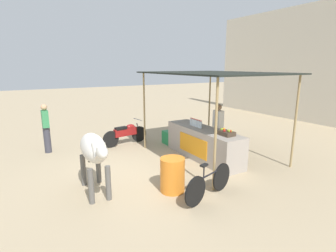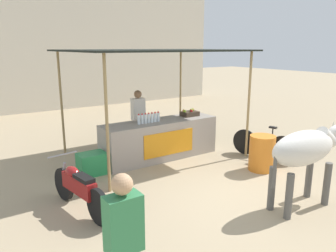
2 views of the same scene
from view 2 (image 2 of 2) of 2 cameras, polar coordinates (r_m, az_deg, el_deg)
The scene contains 12 objects.
ground_plane at distance 6.75m, azimuth 8.90°, elevation -10.52°, with size 60.00×60.00×0.00m, color tan.
building_wall_far at distance 15.49m, azimuth -18.54°, elevation 13.68°, with size 16.00×0.50×5.88m, color beige.
stall_counter at distance 8.22m, azimuth -1.38°, elevation -2.34°, with size 3.00×0.82×0.96m.
stall_awning at distance 8.17m, azimuth -2.64°, elevation 12.41°, with size 4.20×3.20×2.68m.
water_bottle_row at distance 7.86m, azimuth -3.38°, elevation 1.37°, with size 0.61×0.07×0.25m.
fruit_crate at distance 8.68m, azimuth 3.80°, elevation 2.24°, with size 0.44×0.32×0.18m.
vendor_behind_counter at distance 8.66m, azimuth -5.18°, elevation 0.96°, with size 0.34×0.22×1.65m.
cooler_box at distance 7.43m, azimuth -13.07°, elevation -6.41°, with size 0.60×0.44×0.48m, color #268C4C.
water_barrel at distance 7.72m, azimuth 16.02°, elevation -4.54°, with size 0.57×0.57×0.81m, color orange.
cow at distance 6.05m, azimuth 22.86°, elevation -3.90°, with size 1.83×0.60×1.44m.
motorcycle_parked at distance 5.84m, azimuth -15.29°, elevation -10.24°, with size 0.55×1.79×0.90m.
bicycle_leaning at distance 8.57m, azimuth 16.26°, elevation -3.15°, with size 0.51×1.60×0.85m.
Camera 2 is at (-4.24, -4.48, 2.74)m, focal length 35.00 mm.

